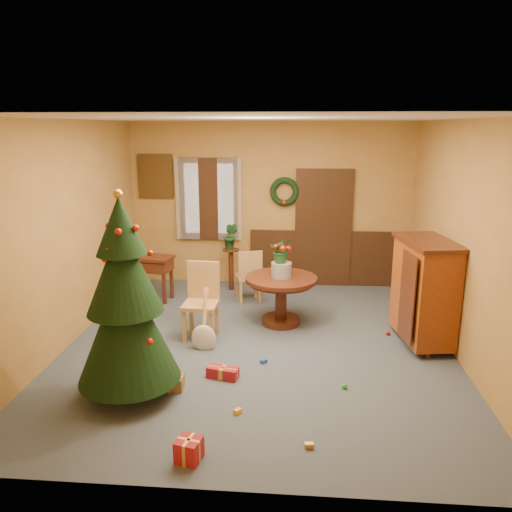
# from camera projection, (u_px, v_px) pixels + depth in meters

# --- Properties ---
(room_envelope) EXTENTS (5.50, 5.50, 5.50)m
(room_envelope) POSITION_uv_depth(u_px,v_px,m) (281.00, 224.00, 8.92)
(room_envelope) COLOR #394353
(room_envelope) RESTS_ON ground
(dining_table) EXTENTS (1.04, 1.04, 0.72)m
(dining_table) POSITION_uv_depth(u_px,v_px,m) (281.00, 291.00, 7.21)
(dining_table) COLOR black
(dining_table) RESTS_ON floor
(urn) EXTENTS (0.29, 0.29, 0.21)m
(urn) POSITION_uv_depth(u_px,v_px,m) (281.00, 270.00, 7.13)
(urn) COLOR slate
(urn) RESTS_ON dining_table
(centerpiece_plant) EXTENTS (0.33, 0.29, 0.37)m
(centerpiece_plant) POSITION_uv_depth(u_px,v_px,m) (282.00, 250.00, 7.05)
(centerpiece_plant) COLOR #1E4C23
(centerpiece_plant) RESTS_ON urn
(chair_near) EXTENTS (0.47, 0.47, 1.04)m
(chair_near) POSITION_uv_depth(u_px,v_px,m) (202.00, 298.00, 6.77)
(chair_near) COLOR #A68042
(chair_near) RESTS_ON floor
(chair_far) EXTENTS (0.48, 0.48, 0.89)m
(chair_far) POSITION_uv_depth(u_px,v_px,m) (249.00, 274.00, 8.10)
(chair_far) COLOR #A68042
(chair_far) RESTS_ON floor
(guitar) EXTENTS (0.34, 0.50, 0.74)m
(guitar) POSITION_uv_depth(u_px,v_px,m) (203.00, 322.00, 6.39)
(guitar) COLOR beige
(guitar) RESTS_ON floor
(plant_stand) EXTENTS (0.29, 0.29, 0.74)m
(plant_stand) POSITION_uv_depth(u_px,v_px,m) (231.00, 264.00, 8.75)
(plant_stand) COLOR black
(plant_stand) RESTS_ON floor
(stand_plant) EXTENTS (0.31, 0.28, 0.46)m
(stand_plant) POSITION_uv_depth(u_px,v_px,m) (231.00, 236.00, 8.62)
(stand_plant) COLOR #19471E
(stand_plant) RESTS_ON plant_stand
(christmas_tree) EXTENTS (1.08, 1.08, 2.22)m
(christmas_tree) POSITION_uv_depth(u_px,v_px,m) (125.00, 302.00, 5.13)
(christmas_tree) COLOR #382111
(christmas_tree) RESTS_ON floor
(writing_desk) EXTENTS (0.90, 0.55, 0.75)m
(writing_desk) POSITION_uv_depth(u_px,v_px,m) (147.00, 267.00, 8.23)
(writing_desk) COLOR black
(writing_desk) RESTS_ON floor
(sideboard) EXTENTS (0.74, 1.18, 1.41)m
(sideboard) POSITION_uv_depth(u_px,v_px,m) (424.00, 289.00, 6.49)
(sideboard) COLOR #591D0A
(sideboard) RESTS_ON floor
(gift_a) EXTENTS (0.29, 0.22, 0.15)m
(gift_a) POSITION_uv_depth(u_px,v_px,m) (171.00, 383.00, 5.49)
(gift_a) COLOR brown
(gift_a) RESTS_ON floor
(gift_b) EXTENTS (0.25, 0.25, 0.21)m
(gift_b) POSITION_uv_depth(u_px,v_px,m) (189.00, 450.00, 4.30)
(gift_b) COLOR maroon
(gift_b) RESTS_ON floor
(gift_c) EXTENTS (0.34, 0.31, 0.16)m
(gift_c) POSITION_uv_depth(u_px,v_px,m) (154.00, 351.00, 6.25)
(gift_c) COLOR brown
(gift_c) RESTS_ON floor
(gift_d) EXTENTS (0.39, 0.23, 0.13)m
(gift_d) POSITION_uv_depth(u_px,v_px,m) (223.00, 373.00, 5.74)
(gift_d) COLOR maroon
(gift_d) RESTS_ON floor
(toy_a) EXTENTS (0.09, 0.09, 0.05)m
(toy_a) POSITION_uv_depth(u_px,v_px,m) (264.00, 361.00, 6.10)
(toy_a) COLOR #264AA7
(toy_a) RESTS_ON floor
(toy_b) EXTENTS (0.06, 0.06, 0.06)m
(toy_b) POSITION_uv_depth(u_px,v_px,m) (345.00, 386.00, 5.50)
(toy_b) COLOR green
(toy_b) RESTS_ON floor
(toy_c) EXTENTS (0.09, 0.09, 0.05)m
(toy_c) POSITION_uv_depth(u_px,v_px,m) (238.00, 411.00, 5.03)
(toy_c) COLOR gold
(toy_c) RESTS_ON floor
(toy_d) EXTENTS (0.06, 0.06, 0.06)m
(toy_d) POSITION_uv_depth(u_px,v_px,m) (388.00, 333.00, 6.92)
(toy_d) COLOR red
(toy_d) RESTS_ON floor
(toy_e) EXTENTS (0.09, 0.06, 0.05)m
(toy_e) POSITION_uv_depth(u_px,v_px,m) (309.00, 446.00, 4.49)
(toy_e) COLOR gold
(toy_e) RESTS_ON floor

